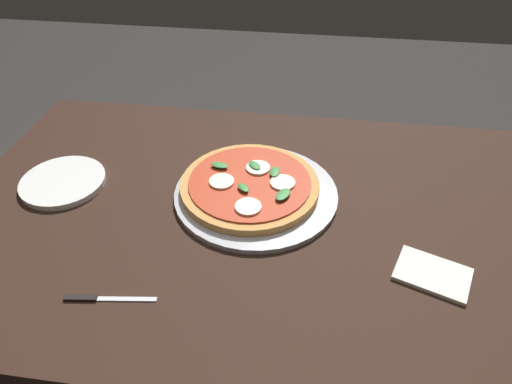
{
  "coord_description": "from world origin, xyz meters",
  "views": [
    {
      "loc": [
        -0.08,
        0.73,
        1.36
      ],
      "look_at": [
        0.03,
        -0.05,
        0.72
      ],
      "focal_mm": 32.22,
      "sensor_mm": 36.0,
      "label": 1
    }
  ],
  "objects_px": {
    "plate_white": "(63,182)",
    "serving_tray": "(256,193)",
    "napkin": "(433,274)",
    "knife": "(98,298)",
    "pizza": "(250,185)",
    "dining_table": "(266,245)"
  },
  "relations": [
    {
      "from": "pizza",
      "to": "knife",
      "type": "distance_m",
      "value": 0.39
    },
    {
      "from": "serving_tray",
      "to": "napkin",
      "type": "distance_m",
      "value": 0.4
    },
    {
      "from": "plate_white",
      "to": "serving_tray",
      "type": "bearing_deg",
      "value": -177.22
    },
    {
      "from": "serving_tray",
      "to": "pizza",
      "type": "distance_m",
      "value": 0.02
    },
    {
      "from": "plate_white",
      "to": "knife",
      "type": "distance_m",
      "value": 0.37
    },
    {
      "from": "plate_white",
      "to": "knife",
      "type": "height_order",
      "value": "plate_white"
    },
    {
      "from": "dining_table",
      "to": "plate_white",
      "type": "distance_m",
      "value": 0.49
    },
    {
      "from": "pizza",
      "to": "knife",
      "type": "bearing_deg",
      "value": 56.35
    },
    {
      "from": "serving_tray",
      "to": "pizza",
      "type": "xyz_separation_m",
      "value": [
        0.01,
        -0.01,
        0.02
      ]
    },
    {
      "from": "serving_tray",
      "to": "plate_white",
      "type": "bearing_deg",
      "value": 2.78
    },
    {
      "from": "dining_table",
      "to": "serving_tray",
      "type": "bearing_deg",
      "value": -60.34
    },
    {
      "from": "dining_table",
      "to": "plate_white",
      "type": "height_order",
      "value": "plate_white"
    },
    {
      "from": "pizza",
      "to": "knife",
      "type": "relative_size",
      "value": 1.9
    },
    {
      "from": "serving_tray",
      "to": "knife",
      "type": "bearing_deg",
      "value": 54.06
    },
    {
      "from": "napkin",
      "to": "knife",
      "type": "relative_size",
      "value": 0.8
    },
    {
      "from": "plate_white",
      "to": "knife",
      "type": "bearing_deg",
      "value": 125.14
    },
    {
      "from": "pizza",
      "to": "plate_white",
      "type": "xyz_separation_m",
      "value": [
        0.43,
        0.03,
        -0.02
      ]
    },
    {
      "from": "serving_tray",
      "to": "knife",
      "type": "relative_size",
      "value": 2.23
    },
    {
      "from": "napkin",
      "to": "knife",
      "type": "xyz_separation_m",
      "value": [
        0.59,
        0.14,
        -0.0
      ]
    },
    {
      "from": "dining_table",
      "to": "knife",
      "type": "xyz_separation_m",
      "value": [
        0.26,
        0.27,
        0.1
      ]
    },
    {
      "from": "plate_white",
      "to": "napkin",
      "type": "height_order",
      "value": "plate_white"
    },
    {
      "from": "pizza",
      "to": "plate_white",
      "type": "relative_size",
      "value": 1.62
    }
  ]
}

